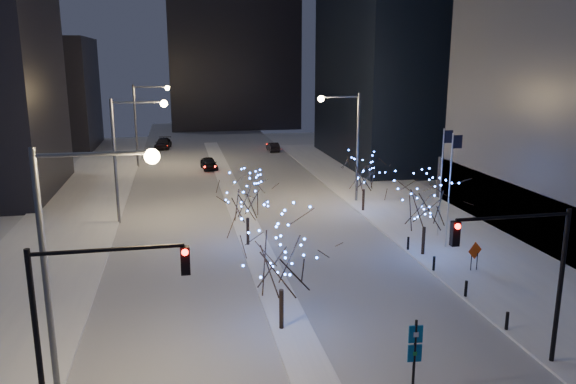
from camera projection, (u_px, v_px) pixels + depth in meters
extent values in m
cube|color=#A6AAB5|center=(233.00, 195.00, 54.94)|extent=(20.00, 130.00, 0.02)
cube|color=white|center=(238.00, 207.00, 50.16)|extent=(2.00, 80.00, 0.15)
cube|color=white|center=(445.00, 230.00, 43.45)|extent=(10.00, 90.00, 0.15)
cube|color=white|center=(49.00, 254.00, 37.96)|extent=(8.00, 90.00, 0.15)
cube|color=black|center=(29.00, 94.00, 81.59)|extent=(18.00, 16.00, 16.00)
cube|color=black|center=(232.00, 15.00, 105.64)|extent=(24.00, 14.00, 42.00)
cylinder|color=#595E66|center=(46.00, 283.00, 20.41)|extent=(0.24, 0.24, 10.00)
cylinder|color=#595E66|center=(93.00, 154.00, 19.70)|extent=(4.00, 0.16, 0.16)
sphere|color=#FFCD7F|center=(152.00, 156.00, 20.11)|extent=(0.56, 0.56, 0.56)
cylinder|color=#595E66|center=(115.00, 162.00, 44.27)|extent=(0.24, 0.24, 10.00)
cylinder|color=#595E66|center=(137.00, 102.00, 43.56)|extent=(4.00, 0.16, 0.16)
sphere|color=#FFCD7F|center=(164.00, 104.00, 43.97)|extent=(0.56, 0.56, 0.56)
cylinder|color=#595E66|center=(136.00, 126.00, 68.13)|extent=(0.24, 0.24, 10.00)
cylinder|color=#595E66|center=(150.00, 87.00, 67.42)|extent=(4.00, 0.16, 0.16)
sphere|color=#FFCD7F|center=(167.00, 88.00, 67.83)|extent=(0.56, 0.56, 0.56)
cylinder|color=#595E66|center=(358.00, 149.00, 51.10)|extent=(0.24, 0.24, 10.00)
cylinder|color=#595E66|center=(340.00, 97.00, 49.69)|extent=(3.50, 0.16, 0.16)
sphere|color=#FFCD7F|center=(321.00, 99.00, 49.39)|extent=(0.56, 0.56, 0.56)
cylinder|color=black|center=(38.00, 348.00, 18.84)|extent=(0.20, 0.20, 7.00)
cylinder|color=black|center=(108.00, 250.00, 18.55)|extent=(5.00, 0.14, 0.14)
cube|color=black|center=(185.00, 260.00, 19.15)|extent=(0.32, 0.28, 1.00)
sphere|color=#FF0C05|center=(185.00, 252.00, 18.90)|extent=(0.22, 0.22, 0.22)
cylinder|color=black|center=(560.00, 289.00, 23.68)|extent=(0.20, 0.20, 7.00)
cylinder|color=black|center=(514.00, 217.00, 22.44)|extent=(5.00, 0.14, 0.14)
cube|color=black|center=(455.00, 234.00, 22.09)|extent=(0.32, 0.28, 1.00)
sphere|color=#FF0C05|center=(458.00, 226.00, 21.84)|extent=(0.22, 0.22, 0.22)
cylinder|color=silver|center=(449.00, 191.00, 38.32)|extent=(0.10, 0.10, 8.00)
cube|color=black|center=(457.00, 142.00, 37.60)|extent=(0.70, 0.03, 0.90)
cylinder|color=silver|center=(441.00, 183.00, 40.81)|extent=(0.10, 0.10, 8.00)
cube|color=black|center=(448.00, 137.00, 40.10)|extent=(0.70, 0.03, 0.90)
cylinder|color=black|center=(507.00, 321.00, 27.15)|extent=(0.16, 0.16, 0.90)
cylinder|color=black|center=(466.00, 289.00, 30.97)|extent=(0.16, 0.16, 0.90)
cylinder|color=black|center=(434.00, 263.00, 34.79)|extent=(0.16, 0.16, 0.90)
cylinder|color=black|center=(408.00, 243.00, 38.60)|extent=(0.16, 0.16, 0.90)
imported|color=black|center=(209.00, 163.00, 67.44)|extent=(2.13, 4.40, 1.45)
imported|color=black|center=(273.00, 147.00, 80.71)|extent=(1.47, 3.90, 1.27)
imported|color=black|center=(163.00, 144.00, 83.19)|extent=(2.68, 5.39, 1.50)
cylinder|color=black|center=(281.00, 309.00, 27.17)|extent=(0.22, 0.22, 2.01)
cylinder|color=black|center=(248.00, 231.00, 39.54)|extent=(0.22, 0.22, 1.94)
cylinder|color=black|center=(423.00, 241.00, 37.60)|extent=(0.22, 0.22, 1.89)
cylinder|color=black|center=(363.00, 200.00, 48.58)|extent=(0.22, 0.22, 1.86)
cylinder|color=black|center=(414.00, 357.00, 21.95)|extent=(0.11, 0.11, 3.16)
cube|color=#0E5D9B|center=(416.00, 334.00, 21.72)|extent=(0.56, 0.11, 0.72)
cube|color=#0E5D9B|center=(415.00, 353.00, 21.90)|extent=(0.56, 0.11, 0.72)
cylinder|color=black|center=(471.00, 262.00, 34.77)|extent=(0.06, 0.06, 1.09)
cylinder|color=black|center=(477.00, 262.00, 34.84)|extent=(0.06, 0.06, 1.09)
cube|color=#E9490C|center=(475.00, 250.00, 34.64)|extent=(1.08, 0.37, 1.12)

